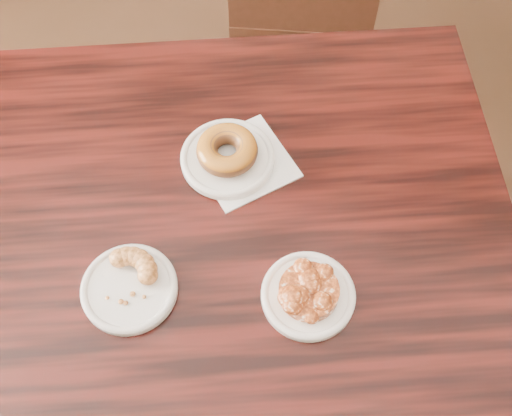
% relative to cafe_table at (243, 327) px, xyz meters
% --- Properties ---
extents(room_walls, '(5.02, 5.02, 2.80)m').
position_rel_cafe_table_xyz_m(room_walls, '(0.16, -0.29, 1.02)').
color(room_walls, tan).
rests_on(room_walls, floor).
extents(cafe_table, '(1.15, 1.15, 0.75)m').
position_rel_cafe_table_xyz_m(cafe_table, '(0.00, 0.00, 0.00)').
color(cafe_table, black).
rests_on(cafe_table, floor).
extents(napkin, '(0.21, 0.21, 0.00)m').
position_rel_cafe_table_xyz_m(napkin, '(-0.03, 0.16, 0.38)').
color(napkin, white).
rests_on(napkin, cafe_table).
extents(plate_donut, '(0.16, 0.16, 0.01)m').
position_rel_cafe_table_xyz_m(plate_donut, '(-0.06, 0.16, 0.38)').
color(plate_donut, white).
rests_on(plate_donut, napkin).
extents(plate_cruller, '(0.15, 0.15, 0.01)m').
position_rel_cafe_table_xyz_m(plate_cruller, '(-0.15, -0.11, 0.38)').
color(plate_cruller, silver).
rests_on(plate_cruller, cafe_table).
extents(plate_fritter, '(0.15, 0.15, 0.01)m').
position_rel_cafe_table_xyz_m(plate_fritter, '(0.12, -0.06, 0.38)').
color(plate_fritter, white).
rests_on(plate_fritter, cafe_table).
extents(glazed_donut, '(0.11, 0.11, 0.04)m').
position_rel_cafe_table_xyz_m(glazed_donut, '(-0.06, 0.16, 0.41)').
color(glazed_donut, '#955E15').
rests_on(glazed_donut, plate_donut).
extents(apple_fritter, '(0.13, 0.13, 0.03)m').
position_rel_cafe_table_xyz_m(apple_fritter, '(0.12, -0.06, 0.40)').
color(apple_fritter, '#4B1A08').
rests_on(apple_fritter, plate_fritter).
extents(cruller_fragment, '(0.11, 0.11, 0.03)m').
position_rel_cafe_table_xyz_m(cruller_fragment, '(-0.15, -0.11, 0.40)').
color(cruller_fragment, brown).
rests_on(cruller_fragment, plate_cruller).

